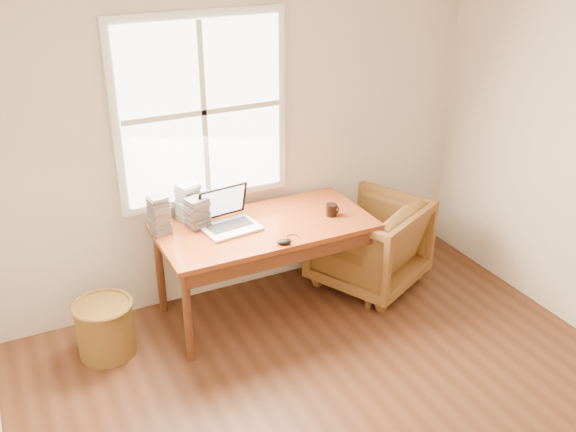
# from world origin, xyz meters

# --- Properties ---
(room_shell) EXTENTS (4.04, 4.54, 2.64)m
(room_shell) POSITION_xyz_m (-0.02, 0.16, 1.32)
(room_shell) COLOR #522E1C
(room_shell) RESTS_ON ground
(desk) EXTENTS (1.60, 0.80, 0.04)m
(desk) POSITION_xyz_m (0.00, 1.80, 0.73)
(desk) COLOR brown
(desk) RESTS_ON room_shell
(armchair) EXTENTS (1.08, 1.09, 0.75)m
(armchair) POSITION_xyz_m (0.94, 1.80, 0.37)
(armchair) COLOR brown
(armchair) RESTS_ON room_shell
(wicker_stool) EXTENTS (0.44, 0.44, 0.40)m
(wicker_stool) POSITION_xyz_m (-1.25, 1.80, 0.20)
(wicker_stool) COLOR brown
(wicker_stool) RESTS_ON room_shell
(laptop) EXTENTS (0.48, 0.50, 0.32)m
(laptop) POSITION_xyz_m (-0.26, 1.83, 0.91)
(laptop) COLOR #B8BABF
(laptop) RESTS_ON desk
(mouse) EXTENTS (0.12, 0.10, 0.03)m
(mouse) POSITION_xyz_m (-0.01, 1.46, 0.77)
(mouse) COLOR black
(mouse) RESTS_ON desk
(coffee_mug) EXTENTS (0.11, 0.11, 0.09)m
(coffee_mug) POSITION_xyz_m (0.52, 1.72, 0.80)
(coffee_mug) COLOR black
(coffee_mug) RESTS_ON desk
(cd_stack_a) EXTENTS (0.19, 0.17, 0.29)m
(cd_stack_a) POSITION_xyz_m (-0.48, 2.13, 0.90)
(cd_stack_a) COLOR silver
(cd_stack_a) RESTS_ON desk
(cd_stack_b) EXTENTS (0.18, 0.16, 0.23)m
(cd_stack_b) POSITION_xyz_m (-0.46, 1.98, 0.86)
(cd_stack_b) COLOR #27272D
(cd_stack_b) RESTS_ON desk
(cd_stack_c) EXTENTS (0.15, 0.14, 0.29)m
(cd_stack_c) POSITION_xyz_m (-0.74, 2.01, 0.90)
(cd_stack_c) COLOR #9C9CA9
(cd_stack_c) RESTS_ON desk
(cd_stack_d) EXTENTS (0.16, 0.14, 0.19)m
(cd_stack_d) POSITION_xyz_m (-0.32, 2.15, 0.85)
(cd_stack_d) COLOR #B2B6BD
(cd_stack_d) RESTS_ON desk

